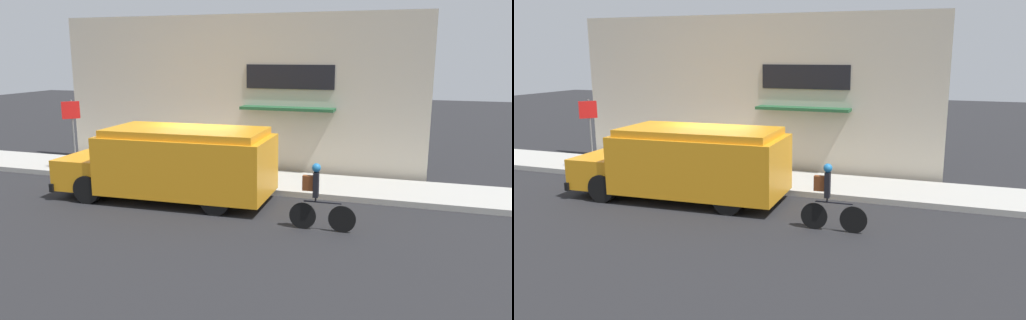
{
  "view_description": "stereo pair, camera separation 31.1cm",
  "coord_description": "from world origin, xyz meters",
  "views": [
    {
      "loc": [
        6.26,
        -13.86,
        4.16
      ],
      "look_at": [
        1.83,
        -0.2,
        1.1
      ],
      "focal_mm": 35.0,
      "sensor_mm": 36.0,
      "label": 1
    },
    {
      "loc": [
        6.55,
        -13.76,
        4.16
      ],
      "look_at": [
        1.83,
        -0.2,
        1.1
      ],
      "focal_mm": 35.0,
      "sensor_mm": 36.0,
      "label": 2
    }
  ],
  "objects": [
    {
      "name": "sidewalk",
      "position": [
        0.0,
        1.24,
        0.09
      ],
      "size": [
        28.0,
        2.48,
        0.17
      ],
      "color": "#ADAAA3",
      "rests_on": "ground_plane"
    },
    {
      "name": "ground_plane",
      "position": [
        0.0,
        0.0,
        0.0
      ],
      "size": [
        70.0,
        70.0,
        0.0
      ],
      "primitive_type": "plane",
      "color": "#232326"
    },
    {
      "name": "storefront",
      "position": [
        0.05,
        2.84,
        2.75
      ],
      "size": [
        13.37,
        0.78,
        5.5
      ],
      "color": "beige",
      "rests_on": "ground_plane"
    },
    {
      "name": "stop_sign_post",
      "position": [
        -5.14,
        0.55,
        1.8
      ],
      "size": [
        0.45,
        0.45,
        2.44
      ],
      "color": "slate",
      "rests_on": "sidewalk"
    },
    {
      "name": "cyclist",
      "position": [
        4.13,
        -2.55,
        0.8
      ],
      "size": [
        1.6,
        0.22,
        1.65
      ],
      "rotation": [
        0.0,
        0.0,
        0.03
      ],
      "color": "black",
      "rests_on": "ground_plane"
    },
    {
      "name": "school_bus",
      "position": [
        -0.27,
        -1.31,
        1.11
      ],
      "size": [
        6.31,
        2.78,
        2.11
      ],
      "rotation": [
        0.0,
        0.0,
        0.03
      ],
      "color": "orange",
      "rests_on": "ground_plane"
    }
  ]
}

